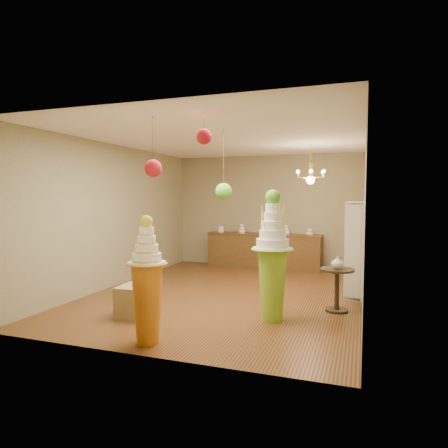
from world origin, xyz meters
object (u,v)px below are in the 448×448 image
(pedestal_orange, at_px, (147,292))
(round_table, at_px, (337,284))
(sideboard, at_px, (263,250))
(pedestal_green, at_px, (272,267))

(pedestal_orange, distance_m, round_table, 3.21)
(pedestal_orange, bearing_deg, sideboard, 88.63)
(pedestal_green, height_order, pedestal_orange, pedestal_green)
(pedestal_green, xyz_separation_m, sideboard, (-1.19, 4.35, -0.35))
(sideboard, bearing_deg, pedestal_orange, -91.37)
(pedestal_green, height_order, sideboard, pedestal_green)
(sideboard, bearing_deg, pedestal_green, -74.73)
(pedestal_green, height_order, round_table, pedestal_green)
(pedestal_green, relative_size, sideboard, 0.66)
(sideboard, height_order, round_table, sideboard)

